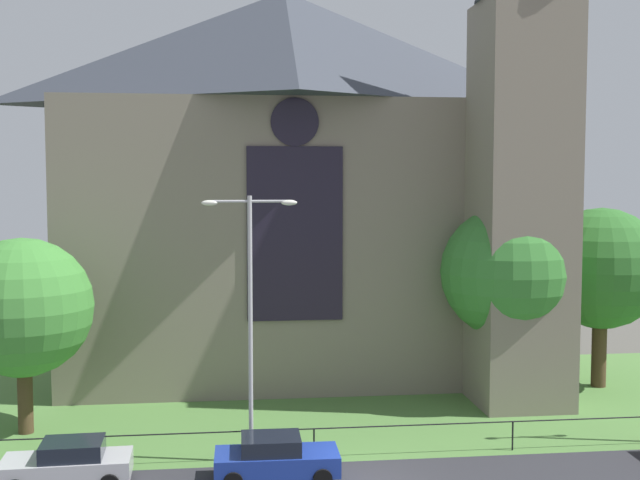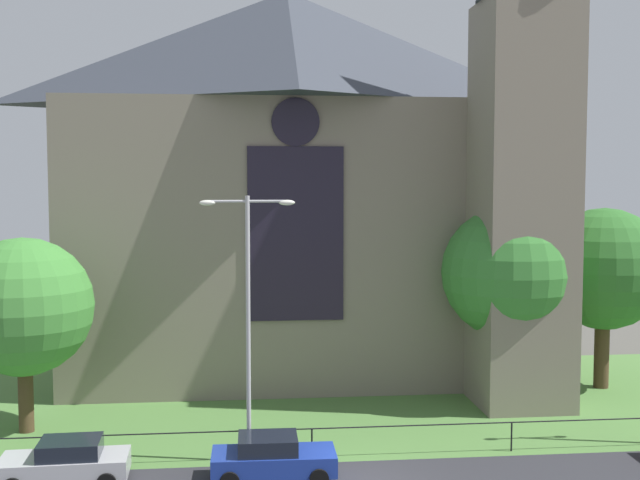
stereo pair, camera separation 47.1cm
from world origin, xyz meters
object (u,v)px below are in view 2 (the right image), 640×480
at_px(parked_car_silver, 66,462).
at_px(parked_car_blue, 272,458).
at_px(streetlamp_near, 248,297).
at_px(tree_right_far, 604,269).
at_px(church_building, 303,178).
at_px(tree_left_near, 23,307).
at_px(tree_right_near, 508,273).

distance_m(parked_car_silver, parked_car_blue, 6.89).
relative_size(streetlamp_near, parked_car_silver, 2.25).
bearing_deg(tree_right_far, parked_car_blue, -147.81).
distance_m(tree_right_far, parked_car_silver, 26.10).
height_order(church_building, parked_car_silver, church_building).
height_order(tree_left_near, parked_car_blue, tree_left_near).
xyz_separation_m(church_building, tree_left_near, (-11.98, -9.17, -5.18)).
bearing_deg(parked_car_blue, streetlamp_near, 114.08).
height_order(streetlamp_near, parked_car_blue, streetlamp_near).
bearing_deg(parked_car_blue, tree_right_near, 37.94).
relative_size(tree_right_near, streetlamp_near, 0.94).
bearing_deg(church_building, parked_car_silver, -121.34).
xyz_separation_m(church_building, parked_car_silver, (-9.19, -15.09, -9.53)).
relative_size(tree_right_far, streetlamp_near, 0.92).
bearing_deg(parked_car_blue, parked_car_silver, 178.83).
xyz_separation_m(tree_right_far, parked_car_blue, (-16.59, -10.44, -5.09)).
height_order(tree_right_far, parked_car_silver, tree_right_far).
bearing_deg(tree_right_far, church_building, 161.10).
bearing_deg(parked_car_silver, church_building, -123.48).
height_order(church_building, tree_left_near, church_building).
distance_m(streetlamp_near, parked_car_silver, 8.21).
bearing_deg(parked_car_blue, tree_left_near, 148.42).
distance_m(church_building, parked_car_silver, 20.07).
bearing_deg(tree_left_near, tree_right_near, 5.96).
bearing_deg(tree_right_near, parked_car_blue, -142.99).
bearing_deg(streetlamp_near, tree_left_near, 153.87).
bearing_deg(church_building, streetlamp_near, -102.76).
bearing_deg(tree_right_near, church_building, 141.34).
relative_size(parked_car_silver, parked_car_blue, 1.01).
relative_size(tree_left_near, streetlamp_near, 0.82).
relative_size(church_building, tree_left_near, 3.30).
height_order(streetlamp_near, parked_car_silver, streetlamp_near).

